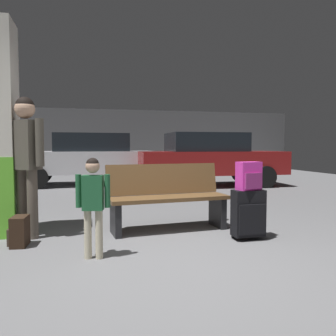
% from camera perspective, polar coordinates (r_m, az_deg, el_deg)
% --- Properties ---
extents(ground_plane, '(18.00, 18.00, 0.10)m').
position_cam_1_polar(ground_plane, '(7.21, -6.25, -5.87)').
color(ground_plane, slate).
extents(garage_back_wall, '(18.00, 0.12, 2.80)m').
position_cam_1_polar(garage_back_wall, '(15.94, -10.26, 4.47)').
color(garage_back_wall, '#565658').
rests_on(garage_back_wall, ground_plane).
extents(bench, '(1.64, 0.68, 0.89)m').
position_cam_1_polar(bench, '(4.71, -0.13, -4.83)').
color(bench, brown).
rests_on(bench, ground_plane).
extents(suitcase, '(0.38, 0.23, 0.60)m').
position_cam_1_polar(suitcase, '(4.34, 13.08, -7.26)').
color(suitcase, black).
rests_on(suitcase, ground_plane).
extents(backpack_bright, '(0.30, 0.23, 0.34)m').
position_cam_1_polar(backpack_bright, '(4.28, 13.18, -1.33)').
color(backpack_bright, '#D833A5').
rests_on(backpack_bright, suitcase).
extents(child, '(0.34, 0.23, 1.02)m').
position_cam_1_polar(child, '(3.55, -12.25, -4.66)').
color(child, beige).
rests_on(child, ground_plane).
extents(adult, '(0.46, 0.43, 1.73)m').
position_cam_1_polar(adult, '(4.59, -22.32, 2.54)').
color(adult, brown).
rests_on(adult, ground_plane).
extents(backpack_dark_floor, '(0.21, 0.29, 0.34)m').
position_cam_1_polar(backpack_dark_floor, '(4.33, -23.27, -9.58)').
color(backpack_dark_floor, black).
rests_on(backpack_dark_floor, ground_plane).
extents(parked_car_near, '(4.14, 1.88, 1.51)m').
position_cam_1_polar(parked_car_near, '(10.00, 6.77, 1.68)').
color(parked_car_near, maroon).
rests_on(parked_car_near, ground_plane).
extents(parked_car_far, '(4.15, 1.89, 1.51)m').
position_cam_1_polar(parked_car_far, '(10.54, -13.15, 1.70)').
color(parked_car_far, silver).
rests_on(parked_car_far, ground_plane).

